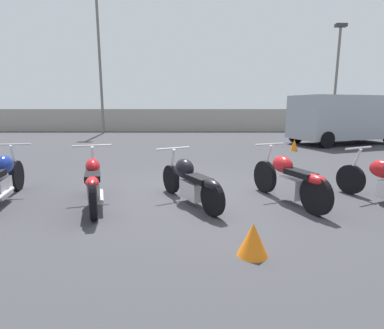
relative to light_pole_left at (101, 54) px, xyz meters
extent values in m
plane|color=#38383D|center=(5.75, -13.97, -4.93)|extent=(60.00, 60.00, 0.00)
cube|color=#9E998E|center=(5.75, 1.20, -4.16)|extent=(40.00, 0.04, 1.53)
cylinder|color=slate|center=(0.00, 0.00, -0.80)|extent=(0.16, 0.16, 8.27)
cylinder|color=slate|center=(15.11, 0.46, -1.63)|extent=(0.16, 0.16, 6.61)
cube|color=#333333|center=(15.11, 0.46, 1.78)|extent=(0.70, 0.35, 0.20)
cylinder|color=black|center=(2.16, -13.60, -4.62)|extent=(0.24, 0.63, 0.62)
cube|color=silver|center=(2.35, -14.42, -4.65)|extent=(0.32, 0.58, 0.34)
ellipsoid|color=navy|center=(2.29, -14.17, -4.27)|extent=(0.39, 0.51, 0.34)
cylinder|color=silver|center=(2.19, -13.69, -3.96)|extent=(0.72, 0.20, 0.04)
cylinder|color=silver|center=(2.17, -13.65, -4.29)|extent=(0.10, 0.26, 0.64)
cylinder|color=silver|center=(2.50, -14.54, -4.71)|extent=(0.22, 0.66, 0.07)
cylinder|color=black|center=(3.87, -13.92, -4.61)|extent=(0.28, 0.64, 0.64)
cylinder|color=black|center=(4.26, -15.21, -4.61)|extent=(0.28, 0.64, 0.64)
cube|color=silver|center=(4.09, -14.63, -4.64)|extent=(0.33, 0.52, 0.35)
ellipsoid|color=#AD1419|center=(4.02, -14.41, -4.26)|extent=(0.38, 0.55, 0.29)
cube|color=black|center=(4.15, -14.85, -4.33)|extent=(0.38, 0.57, 0.10)
ellipsoid|color=#AD1419|center=(4.25, -15.17, -4.35)|extent=(0.32, 0.48, 0.16)
cylinder|color=silver|center=(3.90, -14.02, -3.94)|extent=(0.68, 0.24, 0.04)
cylinder|color=silver|center=(3.88, -13.97, -4.28)|extent=(0.12, 0.26, 0.65)
cylinder|color=silver|center=(4.24, -14.73, -4.71)|extent=(0.27, 0.68, 0.07)
cylinder|color=black|center=(5.35, -13.78, -4.65)|extent=(0.37, 0.54, 0.57)
cylinder|color=black|center=(6.10, -15.06, -4.65)|extent=(0.37, 0.54, 0.57)
cube|color=silver|center=(5.76, -14.48, -4.68)|extent=(0.44, 0.56, 0.31)
ellipsoid|color=black|center=(5.64, -14.27, -4.33)|extent=(0.49, 0.55, 0.36)
cube|color=black|center=(5.89, -14.70, -4.42)|extent=(0.48, 0.60, 0.10)
ellipsoid|color=black|center=(6.07, -15.02, -4.42)|extent=(0.39, 0.48, 0.16)
cylinder|color=silver|center=(5.40, -13.86, -4.01)|extent=(0.63, 0.39, 0.04)
cylinder|color=silver|center=(5.38, -13.82, -4.33)|extent=(0.16, 0.24, 0.62)
cylinder|color=silver|center=(5.94, -14.55, -4.73)|extent=(0.40, 0.63, 0.07)
cylinder|color=black|center=(7.24, -13.73, -4.61)|extent=(0.33, 0.63, 0.64)
cylinder|color=black|center=(7.75, -15.02, -4.61)|extent=(0.33, 0.63, 0.64)
cube|color=silver|center=(7.52, -14.44, -4.64)|extent=(0.37, 0.54, 0.35)
ellipsoid|color=red|center=(7.43, -14.22, -4.26)|extent=(0.42, 0.55, 0.30)
cube|color=black|center=(7.60, -14.66, -4.33)|extent=(0.44, 0.65, 0.10)
ellipsoid|color=red|center=(7.73, -14.98, -4.35)|extent=(0.35, 0.48, 0.16)
cylinder|color=silver|center=(7.28, -13.82, -3.94)|extent=(0.61, 0.27, 0.04)
cylinder|color=silver|center=(7.26, -13.77, -4.27)|extent=(0.14, 0.26, 0.65)
cylinder|color=silver|center=(7.68, -14.52, -4.71)|extent=(0.34, 0.72, 0.07)
cylinder|color=black|center=(8.91, -13.83, -4.64)|extent=(0.35, 0.56, 0.58)
cylinder|color=silver|center=(8.96, -13.92, -4.00)|extent=(0.68, 0.37, 0.04)
cylinder|color=silver|center=(8.94, -13.88, -4.32)|extent=(0.15, 0.24, 0.63)
cube|color=#999EA8|center=(12.76, -5.71, -3.70)|extent=(5.26, 3.53, 1.91)
cylinder|color=black|center=(14.17, -4.20, -4.58)|extent=(0.73, 0.44, 0.70)
cylinder|color=black|center=(10.71, -5.42, -4.58)|extent=(0.73, 0.44, 0.70)
cylinder|color=black|center=(11.35, -7.23, -4.58)|extent=(0.73, 0.44, 0.70)
cone|color=orange|center=(9.78, -7.94, -4.71)|extent=(0.30, 0.30, 0.45)
cone|color=orange|center=(6.48, -16.36, -4.73)|extent=(0.36, 0.36, 0.40)
camera|label=1|loc=(5.77, -19.59, -3.22)|focal=28.00mm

